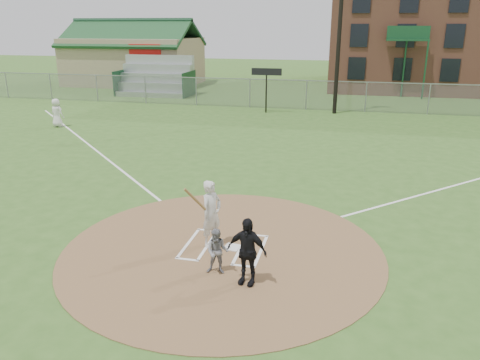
% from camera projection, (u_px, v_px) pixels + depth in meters
% --- Properties ---
extents(ground, '(140.00, 140.00, 0.00)m').
position_uv_depth(ground, '(223.00, 250.00, 12.32)').
color(ground, '#335A1F').
rests_on(ground, ground).
extents(dirt_circle, '(8.40, 8.40, 0.02)m').
position_uv_depth(dirt_circle, '(223.00, 250.00, 12.32)').
color(dirt_circle, brown).
rests_on(dirt_circle, ground).
extents(home_plate, '(0.45, 0.45, 0.03)m').
position_uv_depth(home_plate, '(232.00, 247.00, 12.41)').
color(home_plate, silver).
rests_on(home_plate, dirt_circle).
extents(foul_line_third, '(17.04, 17.04, 0.01)m').
position_uv_depth(foul_line_third, '(92.00, 147.00, 22.59)').
color(foul_line_third, white).
rests_on(foul_line_third, ground).
extents(catcher, '(0.59, 0.49, 1.12)m').
position_uv_depth(catcher, '(217.00, 252.00, 10.98)').
color(catcher, gray).
rests_on(catcher, dirt_circle).
extents(umpire, '(0.99, 0.54, 1.60)m').
position_uv_depth(umpire, '(247.00, 251.00, 10.48)').
color(umpire, black).
rests_on(umpire, dirt_circle).
extents(ondeck_player, '(0.87, 0.64, 1.62)m').
position_uv_depth(ondeck_player, '(57.00, 113.00, 26.91)').
color(ondeck_player, silver).
rests_on(ondeck_player, ground).
extents(batters_boxes, '(2.08, 1.88, 0.01)m').
position_uv_depth(batters_boxes, '(224.00, 247.00, 12.45)').
color(batters_boxes, white).
rests_on(batters_boxes, dirt_circle).
extents(batter_at_plate, '(0.89, 1.02, 1.81)m').
position_uv_depth(batter_at_plate, '(211.00, 214.00, 12.28)').
color(batter_at_plate, silver).
rests_on(batter_at_plate, dirt_circle).
extents(outfield_fence, '(56.08, 0.08, 2.03)m').
position_uv_depth(outfield_fence, '(306.00, 95.00, 32.31)').
color(outfield_fence, slate).
rests_on(outfield_fence, ground).
extents(bleachers, '(6.08, 3.20, 3.20)m').
position_uv_depth(bleachers, '(155.00, 76.00, 38.84)').
color(bleachers, '#B7BABF').
rests_on(bleachers, ground).
extents(clubhouse, '(12.20, 8.71, 6.23)m').
position_uv_depth(clubhouse, '(134.00, 59.00, 45.95)').
color(clubhouse, tan).
rests_on(clubhouse, ground).
extents(light_pole, '(1.20, 0.30, 12.22)m').
position_uv_depth(light_pole, '(341.00, 8.00, 29.19)').
color(light_pole, black).
rests_on(light_pole, ground).
extents(scoreboard_sign, '(2.00, 0.10, 2.93)m').
position_uv_depth(scoreboard_sign, '(266.00, 77.00, 30.76)').
color(scoreboard_sign, black).
rests_on(scoreboard_sign, ground).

